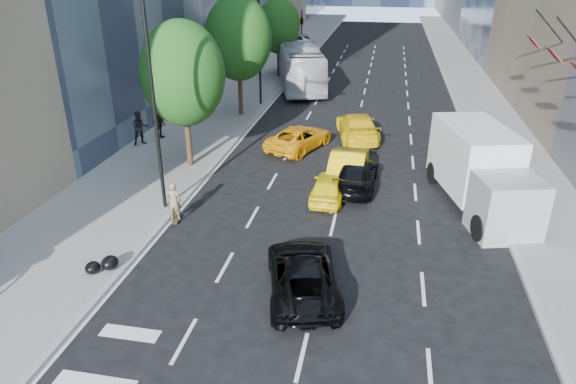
% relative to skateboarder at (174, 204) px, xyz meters
% --- Properties ---
extents(ground, '(160.00, 160.00, 0.00)m').
position_rel_skateboarder_xyz_m(ground, '(5.60, -3.00, -0.84)').
color(ground, black).
rests_on(ground, ground).
extents(sidewalk_left, '(6.00, 120.00, 0.15)m').
position_rel_skateboarder_xyz_m(sidewalk_left, '(-3.40, 27.00, -0.77)').
color(sidewalk_left, slate).
rests_on(sidewalk_left, ground).
extents(sidewalk_right, '(4.00, 120.00, 0.15)m').
position_rel_skateboarder_xyz_m(sidewalk_right, '(15.60, 27.00, -0.77)').
color(sidewalk_right, slate).
rests_on(sidewalk_right, ground).
extents(lamp_near, '(2.13, 0.22, 10.00)m').
position_rel_skateboarder_xyz_m(lamp_near, '(-0.72, 1.00, 4.97)').
color(lamp_near, black).
rests_on(lamp_near, sidewalk_left).
extents(lamp_far, '(2.13, 0.22, 10.00)m').
position_rel_skateboarder_xyz_m(lamp_far, '(-0.72, 19.00, 4.97)').
color(lamp_far, black).
rests_on(lamp_far, sidewalk_left).
extents(tree_near, '(4.20, 4.20, 7.46)m').
position_rel_skateboarder_xyz_m(tree_near, '(-1.60, 6.00, 4.13)').
color(tree_near, black).
rests_on(tree_near, sidewalk_left).
extents(tree_mid, '(4.50, 4.50, 7.99)m').
position_rel_skateboarder_xyz_m(tree_mid, '(-1.60, 16.00, 4.48)').
color(tree_mid, black).
rests_on(tree_mid, sidewalk_left).
extents(tree_far, '(3.90, 3.90, 6.92)m').
position_rel_skateboarder_xyz_m(tree_far, '(-1.60, 29.00, 3.78)').
color(tree_far, black).
rests_on(tree_far, sidewalk_left).
extents(traffic_signal, '(2.48, 0.53, 5.20)m').
position_rel_skateboarder_xyz_m(traffic_signal, '(-0.80, 37.00, 3.39)').
color(traffic_signal, black).
rests_on(traffic_signal, sidewalk_left).
extents(facade_flags, '(1.85, 13.30, 2.05)m').
position_rel_skateboarder_xyz_m(facade_flags, '(16.24, 7.00, 5.34)').
color(facade_flags, black).
rests_on(facade_flags, ground).
extents(skateboarder, '(0.68, 0.52, 1.68)m').
position_rel_skateboarder_xyz_m(skateboarder, '(0.00, 0.00, 0.00)').
color(skateboarder, olive).
rests_on(skateboarder, ground).
extents(black_sedan_lincoln, '(3.32, 5.21, 1.34)m').
position_rel_skateboarder_xyz_m(black_sedan_lincoln, '(6.10, -3.92, -0.17)').
color(black_sedan_lincoln, black).
rests_on(black_sedan_lincoln, ground).
extents(black_sedan_mercedes, '(2.13, 4.87, 1.39)m').
position_rel_skateboarder_xyz_m(black_sedan_mercedes, '(7.23, 5.00, -0.14)').
color(black_sedan_mercedes, black).
rests_on(black_sedan_mercedes, ground).
extents(taxi_a, '(1.58, 3.73, 1.26)m').
position_rel_skateboarder_xyz_m(taxi_a, '(6.10, 3.50, -0.21)').
color(taxi_a, yellow).
rests_on(taxi_a, ground).
extents(taxi_b, '(1.80, 4.89, 1.60)m').
position_rel_skateboarder_xyz_m(taxi_b, '(6.80, 6.00, -0.04)').
color(taxi_b, yellow).
rests_on(taxi_b, ground).
extents(taxi_c, '(3.86, 5.31, 1.34)m').
position_rel_skateboarder_xyz_m(taxi_c, '(3.60, 10.00, -0.17)').
color(taxi_c, orange).
rests_on(taxi_c, ground).
extents(taxi_d, '(3.25, 5.74, 1.57)m').
position_rel_skateboarder_xyz_m(taxi_d, '(6.80, 12.50, -0.05)').
color(taxi_d, yellow).
rests_on(taxi_d, ground).
extents(city_bus, '(6.47, 13.63, 3.70)m').
position_rel_skateboarder_xyz_m(city_bus, '(0.80, 26.23, 1.01)').
color(city_bus, silver).
rests_on(city_bus, ground).
extents(box_truck, '(4.22, 7.50, 3.39)m').
position_rel_skateboarder_xyz_m(box_truck, '(12.72, 4.04, 0.88)').
color(box_truck, silver).
rests_on(box_truck, ground).
extents(pedestrian_a, '(1.22, 1.19, 1.99)m').
position_rel_skateboarder_xyz_m(pedestrian_a, '(-5.60, 8.58, 0.30)').
color(pedestrian_a, black).
rests_on(pedestrian_a, sidewalk_left).
extents(pedestrian_b, '(1.13, 0.85, 1.79)m').
position_rel_skateboarder_xyz_m(pedestrian_b, '(-5.02, 9.94, 0.20)').
color(pedestrian_b, black).
rests_on(pedestrian_b, sidewalk_left).
extents(garbage_bags, '(1.01, 0.97, 0.50)m').
position_rel_skateboarder_xyz_m(garbage_bags, '(-0.95, -4.24, -0.45)').
color(garbage_bags, black).
rests_on(garbage_bags, sidewalk_left).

